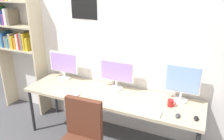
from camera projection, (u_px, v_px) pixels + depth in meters
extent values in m
cube|color=silver|center=(122.00, 48.00, 3.26)|extent=(4.87, 0.10, 2.60)
cube|color=black|center=(84.00, 3.00, 3.21)|extent=(0.42, 0.01, 0.46)
cube|color=tan|center=(111.00, 96.00, 3.12)|extent=(2.47, 0.68, 0.04)
cylinder|color=#262628|center=(32.00, 111.00, 3.46)|extent=(0.04, 0.04, 0.70)
cylinder|color=#262628|center=(56.00, 95.00, 3.95)|extent=(0.04, 0.04, 0.70)
cylinder|color=#262628|center=(199.00, 128.00, 3.05)|extent=(0.04, 0.04, 0.70)
cube|color=beige|center=(4.00, 52.00, 4.03)|extent=(0.03, 0.28, 2.05)
cube|color=beige|center=(40.00, 58.00, 3.73)|extent=(0.03, 0.28, 2.05)
cube|color=beige|center=(20.00, 49.00, 3.84)|extent=(0.76, 0.28, 0.02)
cube|color=beige|center=(17.00, 26.00, 3.70)|extent=(0.76, 0.28, 0.02)
cube|color=beige|center=(13.00, 1.00, 3.55)|extent=(0.76, 0.28, 0.02)
cube|color=teal|center=(5.00, 38.00, 3.92)|extent=(0.05, 0.22, 0.27)
cube|color=#1E4799|center=(7.00, 40.00, 3.90)|extent=(0.03, 0.22, 0.24)
cube|color=gray|center=(10.00, 41.00, 3.89)|extent=(0.04, 0.22, 0.20)
cube|color=teal|center=(12.00, 42.00, 3.87)|extent=(0.05, 0.22, 0.18)
cube|color=tan|center=(14.00, 40.00, 3.84)|extent=(0.05, 0.22, 0.25)
cube|color=gold|center=(16.00, 42.00, 3.82)|extent=(0.05, 0.22, 0.21)
cube|color=orange|center=(19.00, 43.00, 3.81)|extent=(0.05, 0.22, 0.18)
cube|color=white|center=(21.00, 41.00, 3.77)|extent=(0.04, 0.22, 0.25)
cube|color=red|center=(23.00, 41.00, 3.75)|extent=(0.03, 0.22, 0.27)
cube|color=gray|center=(25.00, 41.00, 3.73)|extent=(0.05, 0.22, 0.29)
cube|color=gold|center=(28.00, 41.00, 3.71)|extent=(0.03, 0.22, 0.28)
cube|color=gold|center=(31.00, 43.00, 3.71)|extent=(0.05, 0.22, 0.21)
cube|color=#287F3D|center=(0.00, 15.00, 3.76)|extent=(0.04, 0.22, 0.28)
cube|color=gray|center=(3.00, 17.00, 3.76)|extent=(0.03, 0.22, 0.23)
cube|color=gray|center=(5.00, 18.00, 3.75)|extent=(0.03, 0.22, 0.18)
cube|color=#1E4799|center=(6.00, 17.00, 3.74)|extent=(0.03, 0.22, 0.22)
cube|color=#8C338C|center=(8.00, 19.00, 3.72)|extent=(0.04, 0.22, 0.18)
cube|color=white|center=(10.00, 17.00, 3.68)|extent=(0.05, 0.22, 0.26)
cube|color=gray|center=(12.00, 17.00, 3.67)|extent=(0.05, 0.22, 0.25)
cube|color=#592D1E|center=(84.00, 118.00, 2.58)|extent=(0.44, 0.09, 0.48)
cylinder|color=silver|center=(65.00, 78.00, 3.63)|extent=(0.18, 0.18, 0.02)
cylinder|color=silver|center=(65.00, 75.00, 3.60)|extent=(0.03, 0.03, 0.10)
cube|color=silver|center=(64.00, 62.00, 3.53)|extent=(0.49, 0.03, 0.32)
cube|color=#B28CE5|center=(63.00, 63.00, 3.52)|extent=(0.45, 0.01, 0.29)
cylinder|color=silver|center=(116.00, 88.00, 3.29)|extent=(0.18, 0.18, 0.02)
cylinder|color=silver|center=(117.00, 84.00, 3.26)|extent=(0.03, 0.03, 0.11)
cube|color=silver|center=(117.00, 71.00, 3.19)|extent=(0.51, 0.03, 0.30)
cube|color=#B28CE5|center=(116.00, 71.00, 3.18)|extent=(0.47, 0.01, 0.27)
cylinder|color=silver|center=(180.00, 100.00, 2.95)|extent=(0.18, 0.18, 0.02)
cylinder|color=silver|center=(181.00, 96.00, 2.92)|extent=(0.03, 0.03, 0.11)
cube|color=silver|center=(183.00, 79.00, 2.84)|extent=(0.44, 0.03, 0.38)
cube|color=#8CB2F2|center=(183.00, 79.00, 2.82)|extent=(0.41, 0.01, 0.34)
cube|color=silver|center=(67.00, 94.00, 3.12)|extent=(0.36, 0.13, 0.02)
cube|color=silver|center=(145.00, 111.00, 2.70)|extent=(0.38, 0.13, 0.02)
ellipsoid|color=#38383D|center=(178.00, 116.00, 2.60)|extent=(0.06, 0.10, 0.03)
ellipsoid|color=black|center=(196.00, 118.00, 2.55)|extent=(0.06, 0.10, 0.03)
cylinder|color=red|center=(170.00, 103.00, 2.81)|extent=(0.08, 0.08, 0.09)
torus|color=red|center=(174.00, 104.00, 2.80)|extent=(0.06, 0.01, 0.06)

